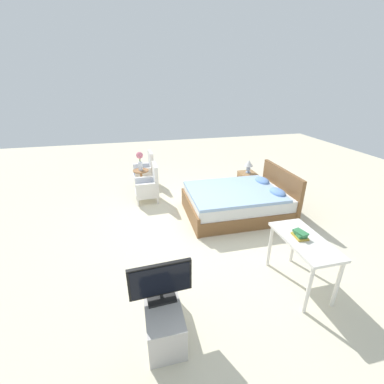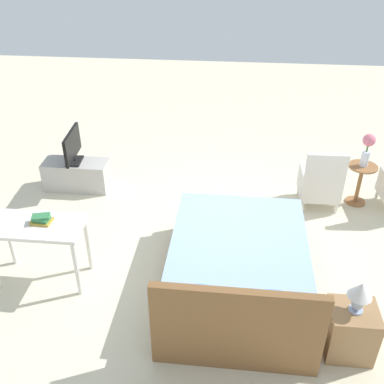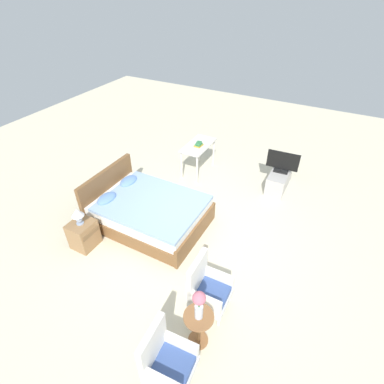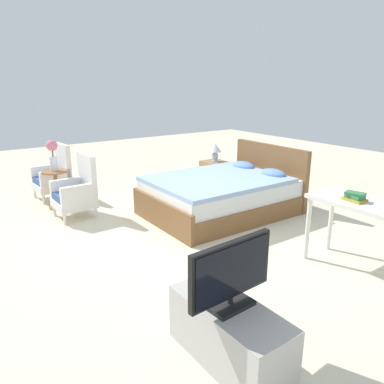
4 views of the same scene
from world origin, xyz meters
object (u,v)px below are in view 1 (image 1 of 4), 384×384
nightstand (247,182)px  table_lamp (249,165)px  bed (239,201)px  armchair_by_window_left (145,171)px  flower_vase (140,159)px  side_table (141,178)px  tv_stand (162,313)px  armchair_by_window_right (149,186)px  vanity_desk (304,246)px  book_stack (300,235)px  tv_flatscreen (161,282)px

nightstand → table_lamp: bearing=90.0°
bed → armchair_by_window_left: size_ratio=2.34×
armchair_by_window_left → flower_vase: size_ratio=1.93×
bed → side_table: size_ratio=3.54×
tv_stand → table_lamp: bearing=142.6°
armchair_by_window_left → nightstand: armchair_by_window_left is taller
armchair_by_window_right → side_table: armchair_by_window_right is taller
nightstand → vanity_desk: (3.25, -0.69, 0.38)m
side_table → book_stack: 4.31m
armchair_by_window_left → side_table: 0.59m
vanity_desk → table_lamp: bearing=168.0°
book_stack → table_lamp: bearing=167.0°
armchair_by_window_right → table_lamp: 2.56m
flower_vase → table_lamp: bearing=76.6°
armchair_by_window_right → tv_stand: 3.59m
armchair_by_window_right → side_table: (-0.57, -0.14, 0.01)m
vanity_desk → side_table: bearing=-153.0°
armchair_by_window_left → vanity_desk: (4.46, 1.84, 0.27)m
nightstand → tv_flatscreen: bearing=-37.3°
tv_stand → vanity_desk: size_ratio=0.92×
table_lamp → side_table: bearing=-103.4°
armchair_by_window_left → flower_vase: bearing=-13.8°
table_lamp → book_stack: size_ratio=1.48×
armchair_by_window_left → table_lamp: armchair_by_window_left is taller
side_table → vanity_desk: 4.38m
nightstand → table_lamp: size_ratio=1.63×
side_table → tv_flatscreen: bearing=-0.1°
flower_vase → nightstand: (0.64, 2.68, -0.63)m
tv_stand → tv_flatscreen: 0.47m
nightstand → vanity_desk: 3.35m
side_table → tv_stand: bearing=-0.1°
armchair_by_window_left → vanity_desk: bearing=22.4°
armchair_by_window_right → nightstand: armchair_by_window_right is taller
side_table → book_stack: size_ratio=2.73×
armchair_by_window_left → tv_stand: (4.73, -0.15, -0.15)m
side_table → vanity_desk: vanity_desk is taller
side_table → vanity_desk: size_ratio=0.58×
bed → tv_stand: size_ratio=2.24×
tv_stand → bed: bearing=140.9°
bed → vanity_desk: (2.19, -0.00, 0.35)m
table_lamp → vanity_desk: bearing=-12.0°
side_table → table_lamp: size_ratio=1.84×
armchair_by_window_left → table_lamp: (1.21, 2.54, 0.38)m
bed → side_table: (-1.70, -1.99, 0.08)m
armchair_by_window_right → tv_flatscreen: 3.60m
bed → side_table: bearing=-130.6°
armchair_by_window_right → tv_flatscreen: tv_flatscreen is taller
tv_flatscreen → bed: bearing=140.9°
flower_vase → vanity_desk: flower_vase is taller
book_stack → armchair_by_window_left: bearing=-157.8°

